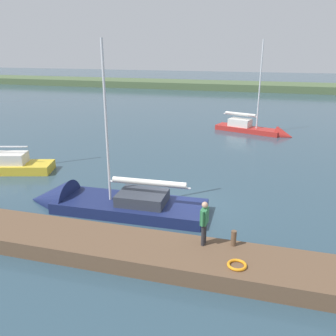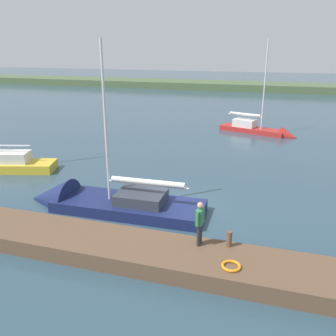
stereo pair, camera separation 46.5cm
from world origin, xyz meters
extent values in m
plane|color=#2D4756|center=(0.00, 0.00, 0.00)|extent=(200.00, 200.00, 0.00)
cube|color=#4C603D|center=(0.00, -52.39, 0.00)|extent=(180.00, 8.00, 2.40)
cube|color=brown|center=(0.00, 4.64, 0.32)|extent=(27.79, 2.37, 0.63)
cylinder|color=brown|center=(-2.78, 3.81, 0.93)|extent=(0.20, 0.20, 0.59)
torus|color=orange|center=(-3.03, 5.11, 0.68)|extent=(0.66, 0.66, 0.10)
cube|color=#B22823|center=(-1.97, -17.76, 0.05)|extent=(6.17, 3.36, 0.78)
cone|color=#B22823|center=(-5.18, -16.70, 0.05)|extent=(1.82, 1.92, 1.56)
cube|color=silver|center=(-1.19, -18.01, 0.78)|extent=(2.25, 1.79, 0.68)
cylinder|color=silver|center=(-2.73, -17.51, 4.26)|extent=(0.13, 0.13, 7.65)
cylinder|color=silver|center=(-1.17, -18.02, 1.46)|extent=(3.15, 1.13, 0.10)
cylinder|color=silver|center=(-1.17, -18.02, 1.58)|extent=(2.88, 1.15, 0.24)
cube|color=navy|center=(2.39, 0.96, 0.06)|extent=(7.28, 2.61, 0.95)
cone|color=navy|center=(6.61, 1.06, 0.06)|extent=(2.25, 2.49, 2.43)
cube|color=#333842|center=(1.74, 0.95, 0.79)|extent=(2.28, 1.75, 0.52)
cylinder|color=silver|center=(3.37, 0.99, 4.20)|extent=(0.12, 0.12, 7.34)
cylinder|color=silver|center=(1.41, 0.94, 1.48)|extent=(3.91, 0.19, 0.09)
cylinder|color=silver|center=(1.41, 0.94, 1.60)|extent=(3.52, 0.35, 0.27)
cube|color=gold|center=(12.39, -2.22, 0.12)|extent=(6.76, 3.44, 0.88)
cube|color=silver|center=(11.81, -2.39, 0.89)|extent=(2.48, 1.82, 0.66)
cylinder|color=silver|center=(11.87, -2.37, 1.64)|extent=(2.67, 0.84, 0.09)
cylinder|color=#28282D|center=(-1.72, 3.90, 1.05)|extent=(0.14, 0.14, 0.84)
cylinder|color=#28282D|center=(-1.71, 4.11, 1.05)|extent=(0.14, 0.14, 0.84)
cube|color=#337F4C|center=(-1.71, 4.00, 1.77)|extent=(0.26, 0.47, 0.59)
sphere|color=tan|center=(-1.71, 4.00, 2.21)|extent=(0.23, 0.23, 0.23)
cylinder|color=#337F4C|center=(-1.74, 3.73, 1.78)|extent=(0.09, 0.09, 0.56)
cylinder|color=#337F4C|center=(-1.69, 4.28, 1.78)|extent=(0.09, 0.09, 0.56)
camera|label=1|loc=(-3.56, 15.51, 7.54)|focal=38.32mm
camera|label=2|loc=(-4.00, 15.38, 7.54)|focal=38.32mm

